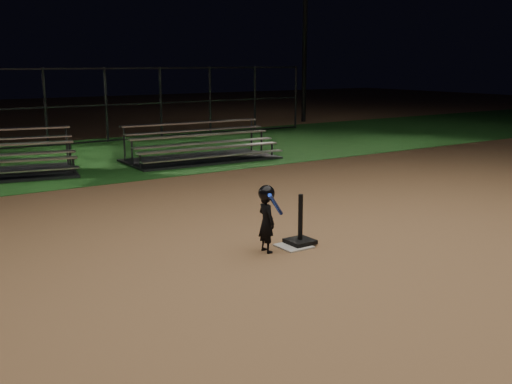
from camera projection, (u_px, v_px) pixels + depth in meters
name	position (u px, v px, depth m)	size (l,w,h in m)	color
ground	(294.00, 247.00, 8.94)	(80.00, 80.00, 0.00)	#9B6E46
grass_strip	(78.00, 158.00, 17.06)	(60.00, 8.00, 0.01)	#1B4F19
home_plate	(294.00, 246.00, 8.94)	(0.45, 0.45, 0.02)	beige
batting_tee	(300.00, 235.00, 9.01)	(0.38, 0.38, 0.75)	black
child_batter	(267.00, 217.00, 8.61)	(0.50, 0.51, 0.98)	black
bleacher_right	(201.00, 153.00, 16.73)	(4.20, 2.18, 1.01)	#B3B3B8
backstop_fence	(45.00, 107.00, 19.23)	(20.08, 0.08, 2.50)	#38383D
light_pole_right	(306.00, 9.00, 26.57)	(0.90, 0.53, 8.30)	#2D2D30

